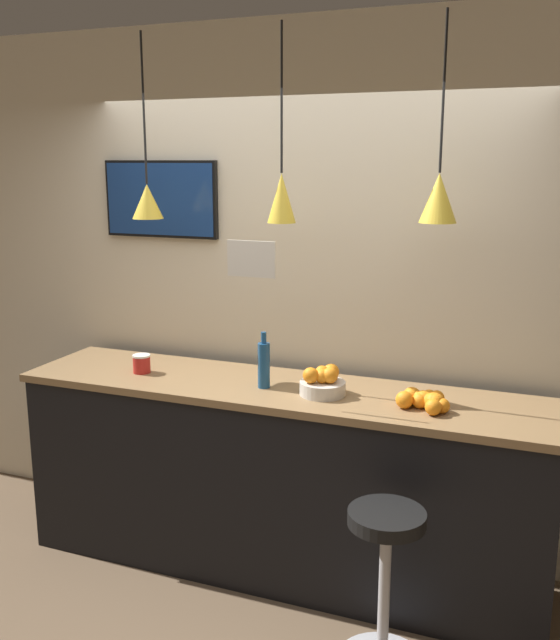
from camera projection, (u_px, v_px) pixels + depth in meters
name	position (u px, v px, depth m)	size (l,w,h in m)	color
back_wall	(308.00, 292.00, 3.96)	(8.00, 0.06, 2.90)	beige
service_counter	(280.00, 479.00, 3.77)	(2.79, 0.64, 1.03)	black
bar_stool	(385.00, 569.00, 3.02)	(0.40, 0.40, 0.74)	#B7B7BC
fruit_bowl	(323.00, 383.00, 3.52)	(0.23, 0.23, 0.15)	beige
orange_pile	(425.00, 400.00, 3.33)	(0.25, 0.21, 0.09)	orange
juice_bottle	(264.00, 364.00, 3.62)	(0.06, 0.06, 0.29)	navy
spread_jar	(142.00, 364.00, 3.89)	(0.10, 0.10, 0.10)	red
pendant_lamp_left	(147.00, 200.00, 3.74)	(0.16, 0.16, 0.94)	black
pendant_lamp_middle	(282.00, 196.00, 3.47)	(0.14, 0.14, 0.94)	black
pendant_lamp_right	(439.00, 197.00, 3.20)	(0.17, 0.17, 0.91)	black
mounted_tv	(161.00, 199.00, 4.12)	(0.72, 0.04, 0.44)	black
hanging_menu_board	(251.00, 259.00, 3.31)	(0.24, 0.01, 0.17)	white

